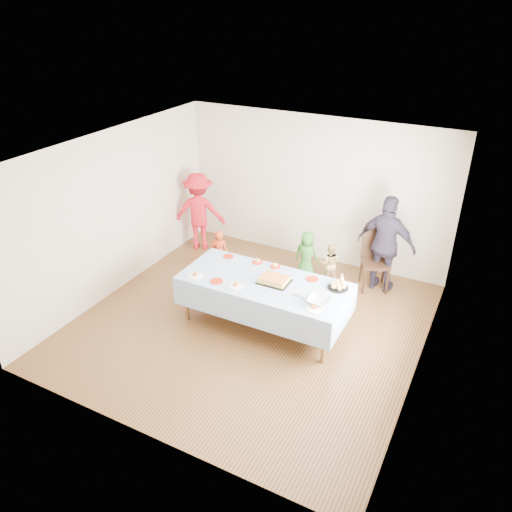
{
  "coord_description": "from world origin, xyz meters",
  "views": [
    {
      "loc": [
        3.0,
        -5.57,
        4.56
      ],
      "look_at": [
        -0.06,
        0.3,
        1.02
      ],
      "focal_mm": 35.0,
      "sensor_mm": 36.0,
      "label": 1
    }
  ],
  "objects_px": {
    "birthday_cake": "(274,280)",
    "dining_chair": "(375,256)",
    "party_table": "(264,284)",
    "adult_left": "(199,211)"
  },
  "relations": [
    {
      "from": "dining_chair",
      "to": "adult_left",
      "type": "distance_m",
      "value": 3.46
    },
    {
      "from": "birthday_cake",
      "to": "adult_left",
      "type": "bearing_deg",
      "value": 144.71
    },
    {
      "from": "birthday_cake",
      "to": "dining_chair",
      "type": "bearing_deg",
      "value": 61.75
    },
    {
      "from": "dining_chair",
      "to": "adult_left",
      "type": "xyz_separation_m",
      "value": [
        -3.45,
        -0.14,
        0.19
      ]
    },
    {
      "from": "birthday_cake",
      "to": "dining_chair",
      "type": "xyz_separation_m",
      "value": [
        1.01,
        1.87,
        -0.23
      ]
    },
    {
      "from": "party_table",
      "to": "adult_left",
      "type": "height_order",
      "value": "adult_left"
    },
    {
      "from": "dining_chair",
      "to": "party_table",
      "type": "bearing_deg",
      "value": -145.06
    },
    {
      "from": "birthday_cake",
      "to": "adult_left",
      "type": "xyz_separation_m",
      "value": [
        -2.45,
        1.73,
        -0.05
      ]
    },
    {
      "from": "dining_chair",
      "to": "birthday_cake",
      "type": "bearing_deg",
      "value": -142.23
    },
    {
      "from": "birthday_cake",
      "to": "adult_left",
      "type": "distance_m",
      "value": 3.0
    }
  ]
}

